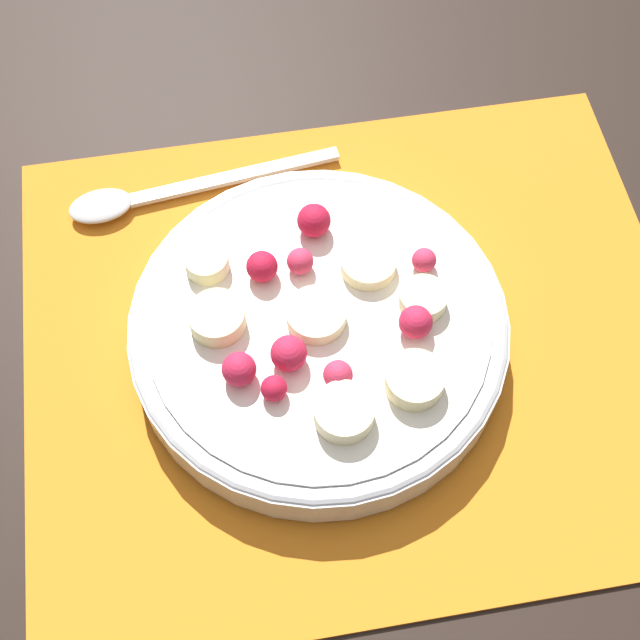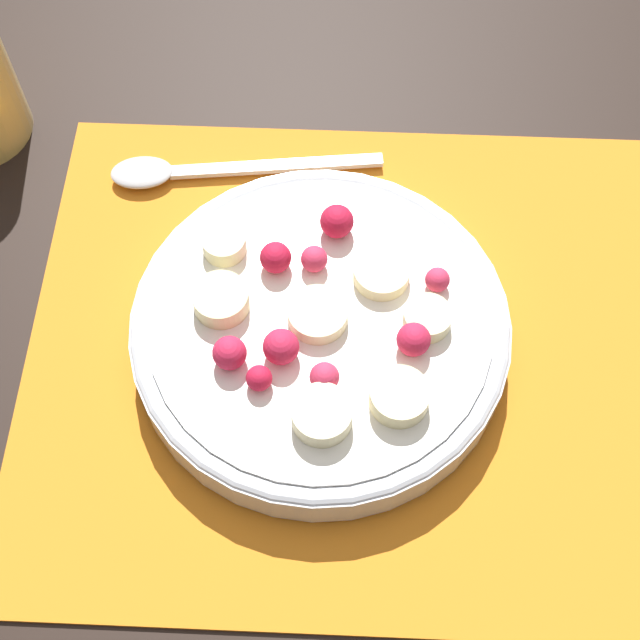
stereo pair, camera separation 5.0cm
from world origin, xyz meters
name	(u,v)px [view 1 (the left image)]	position (x,y,z in m)	size (l,w,h in m)	color
ground_plane	(355,341)	(0.00, 0.00, 0.00)	(3.00, 3.00, 0.00)	black
placemat	(355,339)	(0.00, 0.00, 0.00)	(0.40, 0.34, 0.01)	orange
fruit_bowl	(320,335)	(-0.02, 0.00, 0.02)	(0.22, 0.22, 0.05)	silver
spoon	(151,195)	(-0.11, 0.12, 0.01)	(0.18, 0.04, 0.01)	silver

